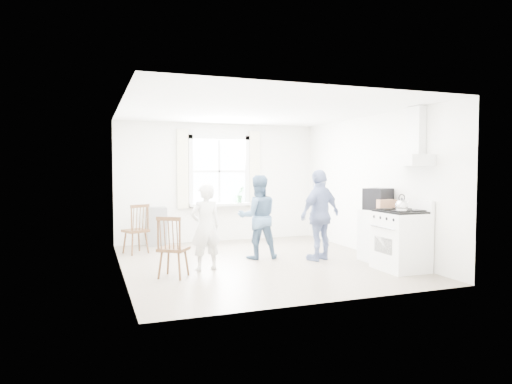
# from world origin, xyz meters

# --- Properties ---
(room_shell) EXTENTS (4.62, 5.12, 2.64)m
(room_shell) POSITION_xyz_m (0.00, 0.00, 1.30)
(room_shell) COLOR gray
(room_shell) RESTS_ON ground
(window_assembly) EXTENTS (1.88, 0.24, 1.70)m
(window_assembly) POSITION_xyz_m (0.00, 2.45, 1.46)
(window_assembly) COLOR white
(window_assembly) RESTS_ON room_shell
(range_hood) EXTENTS (0.45, 0.76, 0.94)m
(range_hood) POSITION_xyz_m (2.07, -1.35, 1.90)
(range_hood) COLOR silver
(range_hood) RESTS_ON room_shell
(shelf_unit) EXTENTS (0.40, 0.30, 0.80)m
(shelf_unit) POSITION_xyz_m (-1.40, 2.33, 0.40)
(shelf_unit) COLOR slate
(shelf_unit) RESTS_ON ground
(gas_stove) EXTENTS (0.68, 0.76, 1.12)m
(gas_stove) POSITION_xyz_m (1.91, -1.35, 0.48)
(gas_stove) COLOR white
(gas_stove) RESTS_ON ground
(kettle) EXTENTS (0.19, 0.19, 0.28)m
(kettle) POSITION_xyz_m (1.77, -1.54, 1.04)
(kettle) COLOR silver
(kettle) RESTS_ON gas_stove
(low_cabinet) EXTENTS (0.50, 0.55, 0.90)m
(low_cabinet) POSITION_xyz_m (1.98, -0.65, 0.45)
(low_cabinet) COLOR silver
(low_cabinet) RESTS_ON ground
(stereo_stack) EXTENTS (0.52, 0.50, 0.37)m
(stereo_stack) POSITION_xyz_m (1.98, -0.64, 1.09)
(stereo_stack) COLOR black
(stereo_stack) RESTS_ON low_cabinet
(cardboard_box) EXTENTS (0.34, 0.27, 0.19)m
(cardboard_box) POSITION_xyz_m (1.96, -0.89, 1.00)
(cardboard_box) COLOR #9E6B4C
(cardboard_box) RESTS_ON low_cabinet
(windsor_chair_a) EXTENTS (0.53, 0.52, 0.95)m
(windsor_chair_a) POSITION_xyz_m (-1.86, 1.47, 0.58)
(windsor_chair_a) COLOR #432915
(windsor_chair_a) RESTS_ON ground
(windsor_chair_b) EXTENTS (0.53, 0.53, 0.93)m
(windsor_chair_b) POSITION_xyz_m (-1.61, -0.67, 0.57)
(windsor_chair_b) COLOR #432915
(windsor_chair_b) RESTS_ON ground
(person_left) EXTENTS (0.56, 0.56, 1.37)m
(person_left) POSITION_xyz_m (-1.00, -0.29, 0.69)
(person_left) COLOR silver
(person_left) RESTS_ON ground
(person_mid) EXTENTS (0.81, 0.81, 1.49)m
(person_mid) POSITION_xyz_m (0.11, 0.31, 0.75)
(person_mid) COLOR #466282
(person_mid) RESTS_ON ground
(person_right) EXTENTS (1.21, 1.21, 1.59)m
(person_right) POSITION_xyz_m (1.09, -0.20, 0.80)
(person_right) COLOR navy
(person_right) RESTS_ON ground
(potted_plant) EXTENTS (0.23, 0.23, 0.36)m
(potted_plant) POSITION_xyz_m (0.45, 2.36, 1.03)
(potted_plant) COLOR #34763D
(potted_plant) RESTS_ON window_assembly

